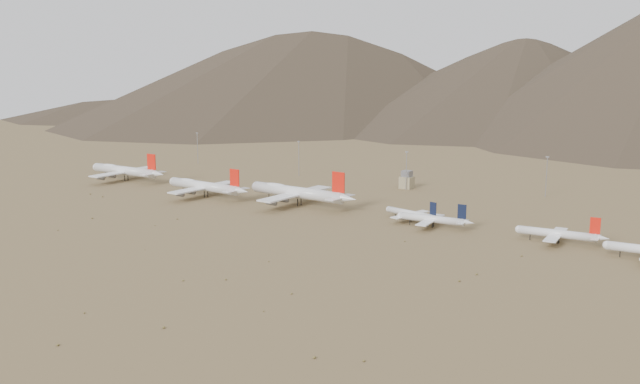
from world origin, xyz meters
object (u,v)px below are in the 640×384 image
Objects in this scene: widebody_west at (125,171)px; widebody_east at (298,192)px; narrowbody_b at (434,219)px; widebody_centre at (205,186)px; control_tower at (407,181)px; narrowbody_a at (413,214)px.

widebody_east reaches higher than widebody_west.
widebody_east is at bearing 170.53° from narrowbody_b.
widebody_west is at bearing 174.27° from widebody_centre.
widebody_west is 0.92× the size of widebody_east.
widebody_west is 89.53m from widebody_centre.
widebody_west is 1.71× the size of narrowbody_b.
widebody_east is 6.40× the size of control_tower.
narrowbody_a is at bearing -61.31° from control_tower.
narrowbody_a is 97.68m from control_tower.
narrowbody_b reaches higher than control_tower.
control_tower is at bearing 24.21° from widebody_west.
widebody_centre is 1.64× the size of narrowbody_b.
widebody_centre is at bearing -162.25° from narrowbody_a.
widebody_west is at bearing -167.41° from narrowbody_a.
narrowbody_b is (242.46, -8.83, -2.82)m from widebody_west.
narrowbody_b is at bearing -56.03° from control_tower.
widebody_west is 1.05× the size of widebody_centre.
widebody_west is at bearing -177.87° from widebody_east.
widebody_west is 198.66m from control_tower.
widebody_centre reaches higher than narrowbody_a.
narrowbody_a is at bearing -1.20° from widebody_west.
control_tower is at bearing 49.43° from widebody_centre.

